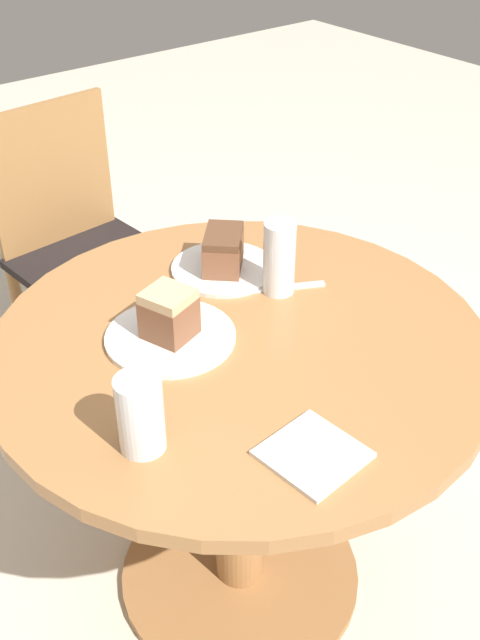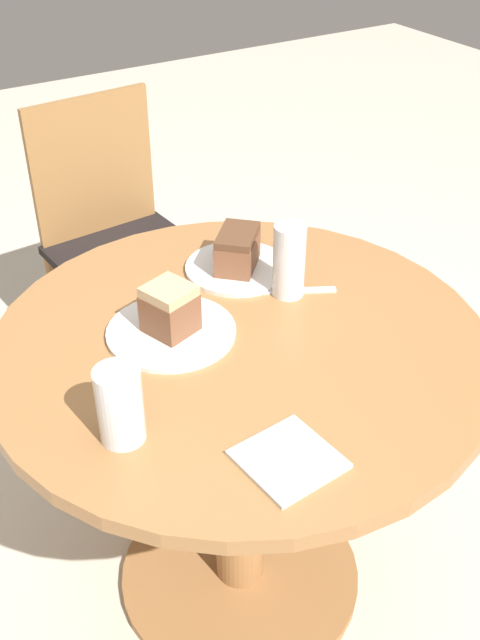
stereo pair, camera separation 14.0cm
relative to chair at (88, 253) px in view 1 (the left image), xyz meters
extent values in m
plane|color=beige|center=(-0.13, -0.89, -0.46)|extent=(8.00, 8.00, 0.00)
cylinder|color=#9E6B3D|center=(-0.13, -0.89, -0.45)|extent=(0.57, 0.57, 0.03)
cylinder|color=#9E6B3D|center=(-0.13, -0.89, -0.10)|extent=(0.11, 0.11, 0.67)
cylinder|color=#9E6B3D|center=(-0.13, -0.89, 0.25)|extent=(0.96, 0.96, 0.03)
cylinder|color=olive|center=(-0.16, -0.30, -0.25)|extent=(0.04, 0.04, 0.43)
cylinder|color=olive|center=(0.21, -0.27, -0.25)|extent=(0.04, 0.04, 0.43)
cylinder|color=olive|center=(-0.19, 0.12, -0.25)|extent=(0.04, 0.04, 0.43)
cylinder|color=olive|center=(0.17, 0.15, -0.25)|extent=(0.04, 0.04, 0.43)
cube|color=black|center=(0.01, -0.07, -0.02)|extent=(0.45, 0.49, 0.03)
cube|color=olive|center=(-0.01, 0.15, 0.20)|extent=(0.39, 0.05, 0.42)
cylinder|color=silver|center=(-0.01, -0.67, 0.27)|extent=(0.23, 0.23, 0.01)
cylinder|color=silver|center=(-0.24, -0.81, 0.27)|extent=(0.25, 0.25, 0.01)
cube|color=brown|center=(-0.01, -0.67, 0.30)|extent=(0.14, 0.14, 0.07)
cube|color=brown|center=(-0.01, -0.67, 0.35)|extent=(0.14, 0.14, 0.02)
cube|color=brown|center=(-0.24, -0.81, 0.31)|extent=(0.11, 0.11, 0.08)
cube|color=tan|center=(-0.24, -0.81, 0.36)|extent=(0.10, 0.10, 0.02)
cylinder|color=beige|center=(-0.43, -1.02, 0.30)|extent=(0.07, 0.07, 0.08)
cylinder|color=white|center=(-0.43, -1.02, 0.33)|extent=(0.07, 0.07, 0.13)
cylinder|color=silver|center=(0.03, -0.81, 0.32)|extent=(0.06, 0.06, 0.12)
cylinder|color=white|center=(0.03, -0.81, 0.34)|extent=(0.07, 0.07, 0.16)
cube|color=silver|center=(-0.24, -1.20, 0.27)|extent=(0.15, 0.15, 0.01)
cube|color=silver|center=(0.04, -0.81, 0.26)|extent=(0.17, 0.11, 0.00)
camera|label=1|loc=(-0.85, -1.79, 1.10)|focal=42.00mm
camera|label=2|loc=(-0.73, -1.87, 1.10)|focal=42.00mm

